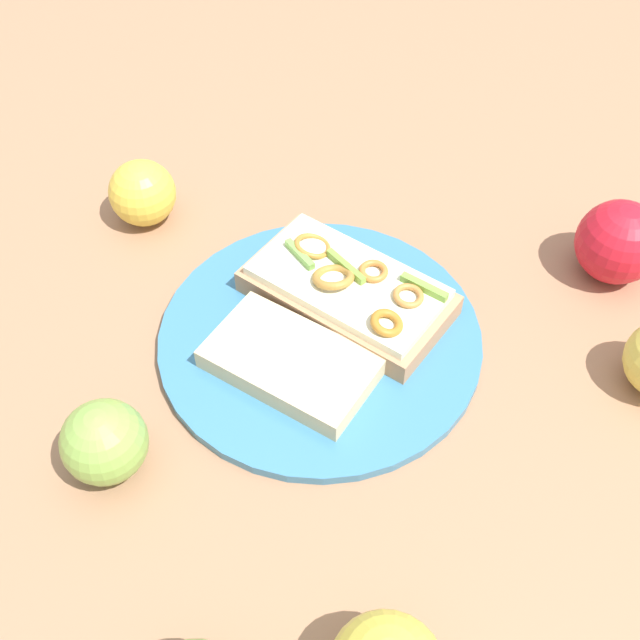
# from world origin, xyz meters

# --- Properties ---
(ground_plane) EXTENTS (2.00, 2.00, 0.00)m
(ground_plane) POSITION_xyz_m (0.00, 0.00, 0.00)
(ground_plane) COLOR #966B4D
(ground_plane) RESTS_ON ground
(plate) EXTENTS (0.29, 0.29, 0.01)m
(plate) POSITION_xyz_m (0.00, 0.00, 0.01)
(plate) COLOR teal
(plate) RESTS_ON ground_plane
(sandwich) EXTENTS (0.11, 0.19, 0.05)m
(sandwich) POSITION_xyz_m (0.05, -0.00, 0.03)
(sandwich) COLOR tan
(sandwich) RESTS_ON plate
(bread_slice_side) EXTENTS (0.09, 0.14, 0.02)m
(bread_slice_side) POSITION_xyz_m (-0.05, 0.00, 0.02)
(bread_slice_side) COLOR beige
(bread_slice_side) RESTS_ON plate
(apple_1) EXTENTS (0.10, 0.10, 0.07)m
(apple_1) POSITION_xyz_m (0.04, 0.24, 0.03)
(apple_1) COLOR gold
(apple_1) RESTS_ON ground_plane
(apple_3) EXTENTS (0.11, 0.11, 0.08)m
(apple_3) POSITION_xyz_m (0.23, -0.19, 0.04)
(apple_3) COLOR red
(apple_3) RESTS_ON ground_plane
(apple_5) EXTENTS (0.08, 0.08, 0.07)m
(apple_5) POSITION_xyz_m (-0.20, 0.07, 0.03)
(apple_5) COLOR #7FA946
(apple_5) RESTS_ON ground_plane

